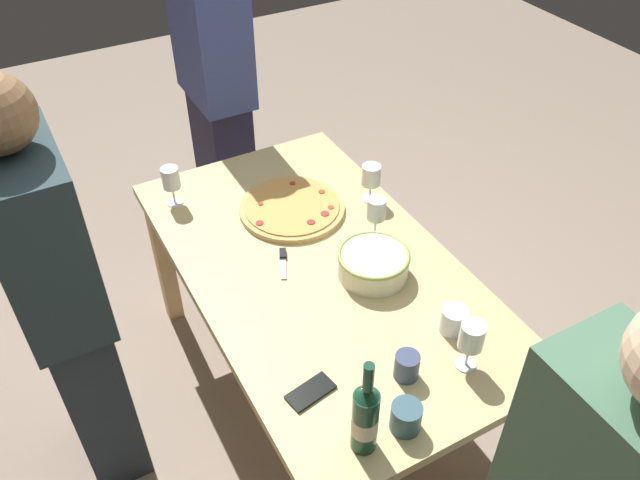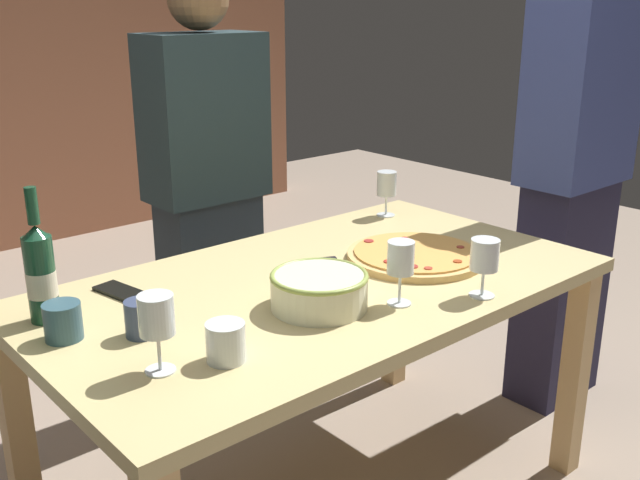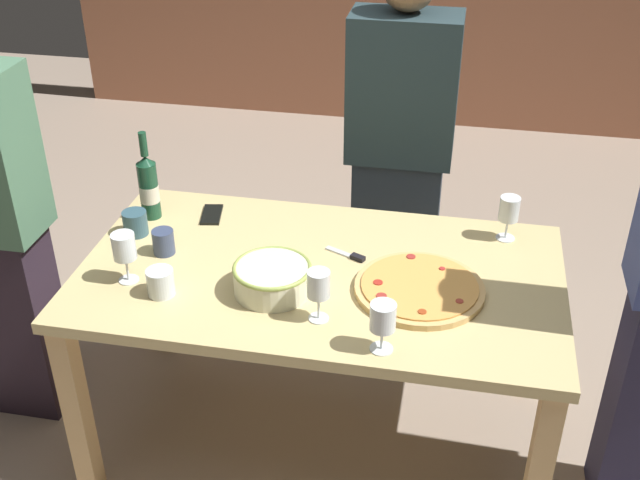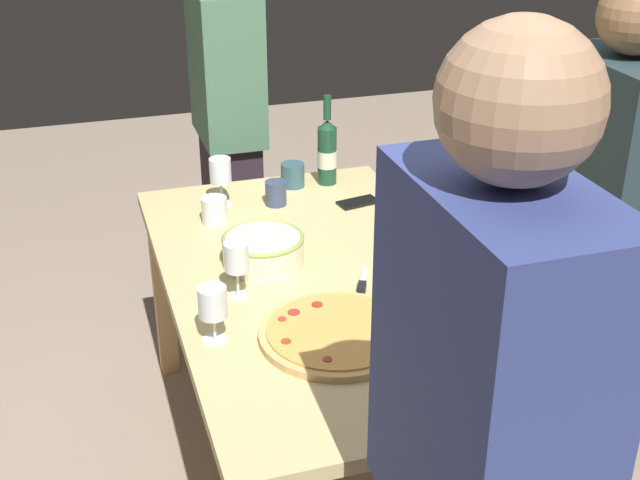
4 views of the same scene
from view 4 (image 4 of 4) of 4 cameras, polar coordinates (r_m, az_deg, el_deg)
ground_plane at (r=2.98m, az=0.00°, el=-15.15°), size 8.00×8.00×0.00m
dining_table at (r=2.59m, az=0.00°, el=-4.22°), size 1.60×0.90×0.75m
pizza at (r=2.25m, az=1.15°, el=-6.25°), size 0.42×0.42×0.03m
serving_bowl at (r=2.60m, az=-3.82°, el=-0.59°), size 0.25×0.25×0.09m
wine_bottle at (r=3.15m, az=0.48°, el=5.96°), size 0.07×0.07×0.34m
wine_glass_near_pizza at (r=2.20m, az=-7.19°, el=-4.24°), size 0.08×0.08×0.16m
wine_glass_by_bottle at (r=2.39m, az=-5.61°, el=-1.24°), size 0.07×0.07×0.17m
wine_glass_far_left at (r=2.99m, az=-6.68°, el=4.48°), size 0.08×0.08×0.17m
wine_glass_far_right at (r=2.13m, az=13.53°, el=-5.85°), size 0.07×0.07×0.16m
cup_amber at (r=2.89m, az=-7.08°, el=2.00°), size 0.09×0.09×0.09m
cup_ceramic at (r=3.00m, az=-2.97°, el=3.15°), size 0.07×0.07×0.09m
cup_spare at (r=3.16m, az=-1.84°, el=4.37°), size 0.09×0.09×0.09m
cell_phone at (r=3.02m, az=2.56°, el=2.53°), size 0.10×0.15×0.01m
pizza_knife at (r=2.50m, az=2.87°, el=-2.85°), size 0.15×0.08×0.02m
person_host at (r=3.58m, az=-6.11°, el=7.21°), size 0.41×0.24×1.60m
person_guest_right at (r=2.73m, az=18.19°, el=-0.28°), size 0.43×0.24×1.61m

